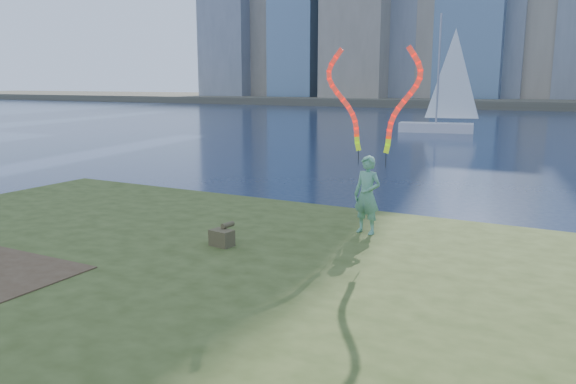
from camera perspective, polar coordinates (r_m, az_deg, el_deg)
The scene contains 6 objects.
ground at distance 10.79m, azimuth -9.64°, elevation -9.54°, with size 320.00×320.00×0.00m, color #1A2742.
grassy_knoll at distance 9.10m, azimuth -18.75°, elevation -11.69°, with size 20.00×18.00×0.80m.
far_shore at distance 103.17m, azimuth 24.97°, elevation 8.28°, with size 320.00×40.00×1.20m, color #4F4A3A.
woman_with_ribbons at distance 11.14m, azimuth 8.25°, elevation 2.97°, with size 1.99×0.54×3.95m.
canvas_bag at distance 10.46m, azimuth -6.70°, elevation -4.56°, with size 0.46×0.52×0.40m.
sailboat at distance 44.78m, azimuth 15.25°, elevation 7.81°, with size 5.92×2.74×8.88m.
Camera 1 is at (6.27, -7.93, 3.77)m, focal length 35.00 mm.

